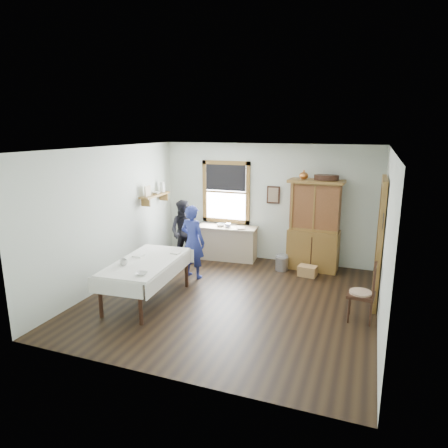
% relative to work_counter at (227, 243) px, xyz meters
% --- Properties ---
extents(room, '(5.01, 5.01, 2.70)m').
position_rel_work_counter_xyz_m(room, '(0.85, -2.15, 0.95)').
color(room, black).
rests_on(room, ground).
extents(window, '(1.18, 0.07, 1.48)m').
position_rel_work_counter_xyz_m(window, '(-0.15, 0.31, 1.24)').
color(window, white).
rests_on(window, room).
extents(doorway, '(0.09, 1.14, 2.22)m').
position_rel_work_counter_xyz_m(doorway, '(3.31, -1.30, 0.77)').
color(doorway, '#463B32').
rests_on(doorway, room).
extents(wall_shelf, '(0.24, 1.00, 0.44)m').
position_rel_work_counter_xyz_m(wall_shelf, '(-1.52, -0.61, 1.18)').
color(wall_shelf, olive).
rests_on(wall_shelf, room).
extents(framed_picture, '(0.30, 0.04, 0.40)m').
position_rel_work_counter_xyz_m(framed_picture, '(1.00, 0.31, 1.15)').
color(framed_picture, '#371E13').
rests_on(framed_picture, room).
extents(rug_beater, '(0.01, 0.27, 0.27)m').
position_rel_work_counter_xyz_m(rug_beater, '(3.30, -1.85, 1.32)').
color(rug_beater, black).
rests_on(rug_beater, room).
extents(work_counter, '(1.42, 0.63, 0.79)m').
position_rel_work_counter_xyz_m(work_counter, '(0.00, 0.00, 0.00)').
color(work_counter, tan).
rests_on(work_counter, room).
extents(china_hutch, '(1.18, 0.60, 1.97)m').
position_rel_work_counter_xyz_m(china_hutch, '(1.99, 0.02, 0.59)').
color(china_hutch, olive).
rests_on(china_hutch, room).
extents(dining_table, '(1.13, 1.96, 0.76)m').
position_rel_work_counter_xyz_m(dining_table, '(-0.54, -2.72, -0.02)').
color(dining_table, white).
rests_on(dining_table, room).
extents(spindle_chair, '(0.48, 0.48, 0.97)m').
position_rel_work_counter_xyz_m(spindle_chair, '(3.07, -2.18, 0.09)').
color(spindle_chair, '#371E13').
rests_on(spindle_chair, room).
extents(pail, '(0.37, 0.37, 0.30)m').
position_rel_work_counter_xyz_m(pail, '(1.38, -0.31, -0.25)').
color(pail, '#92949A').
rests_on(pail, room).
extents(wicker_basket, '(0.40, 0.31, 0.22)m').
position_rel_work_counter_xyz_m(wicker_basket, '(1.97, -0.47, -0.29)').
color(wicker_basket, '#AC7C4E').
rests_on(wicker_basket, room).
extents(woman_blue, '(0.58, 0.44, 1.41)m').
position_rel_work_counter_xyz_m(woman_blue, '(-0.26, -1.36, 0.31)').
color(woman_blue, navy).
rests_on(woman_blue, room).
extents(figure_dark, '(0.68, 0.54, 1.35)m').
position_rel_work_counter_xyz_m(figure_dark, '(-0.83, -0.57, 0.28)').
color(figure_dark, black).
rests_on(figure_dark, room).
extents(table_cup_a, '(0.15, 0.15, 0.10)m').
position_rel_work_counter_xyz_m(table_cup_a, '(-0.76, -3.07, 0.41)').
color(table_cup_a, silver).
rests_on(table_cup_a, dining_table).
extents(table_cup_b, '(0.10, 0.10, 0.09)m').
position_rel_work_counter_xyz_m(table_cup_b, '(-0.82, -3.00, 0.41)').
color(table_cup_b, silver).
rests_on(table_cup_b, dining_table).
extents(table_bowl, '(0.21, 0.21, 0.05)m').
position_rel_work_counter_xyz_m(table_bowl, '(-0.23, -3.36, 0.39)').
color(table_bowl, silver).
rests_on(table_bowl, dining_table).
extents(counter_book, '(0.23, 0.26, 0.02)m').
position_rel_work_counter_xyz_m(counter_book, '(0.26, -0.09, 0.41)').
color(counter_book, '#7E6A54').
rests_on(counter_book, work_counter).
extents(counter_bowl, '(0.23, 0.23, 0.06)m').
position_rel_work_counter_xyz_m(counter_bowl, '(-0.15, -0.03, 0.43)').
color(counter_bowl, silver).
rests_on(counter_bowl, work_counter).
extents(shelf_bowl, '(0.22, 0.22, 0.05)m').
position_rel_work_counter_xyz_m(shelf_bowl, '(-1.52, -0.60, 1.20)').
color(shelf_bowl, silver).
rests_on(shelf_bowl, wall_shelf).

